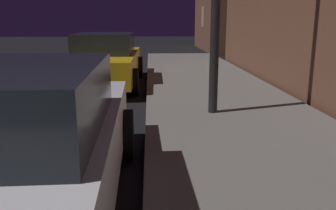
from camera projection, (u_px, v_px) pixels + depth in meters
The scene contains 2 objects.
car_white at pixel (10, 147), 3.11m from camera, with size 2.15×4.60×1.43m.
car_yellow_cab at pixel (105, 60), 9.87m from camera, with size 2.00×4.56×1.43m.
Camera 1 is at (4.08, 0.04, 1.79)m, focal length 38.22 mm.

